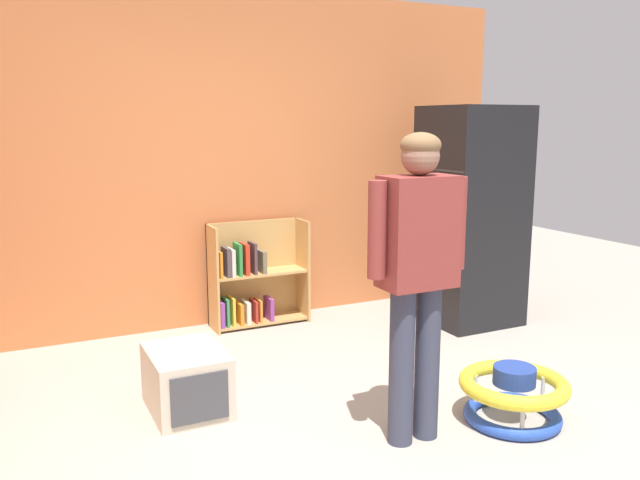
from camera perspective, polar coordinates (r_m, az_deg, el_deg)
name	(u,v)px	position (r m, az deg, el deg)	size (l,w,h in m)	color
ground_plane	(365,440)	(3.58, 3.99, -17.18)	(12.00, 12.00, 0.00)	#ABA295
back_wall	(223,160)	(5.32, -8.59, 7.01)	(5.20, 0.06, 2.70)	#CD713E
refrigerator	(471,216)	(5.46, 13.14, 2.08)	(0.73, 0.68, 1.78)	black
bookshelf	(252,280)	(5.34, -6.05, -3.54)	(0.80, 0.28, 0.85)	tan
standing_person	(417,262)	(3.29, 8.58, -1.92)	(0.57, 0.22, 1.60)	#363A4E
baby_walker	(513,395)	(3.85, 16.68, -12.93)	(0.60, 0.60, 0.32)	#274DB7
pet_carrier	(187,381)	(3.90, -11.66, -12.05)	(0.42, 0.55, 0.36)	beige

